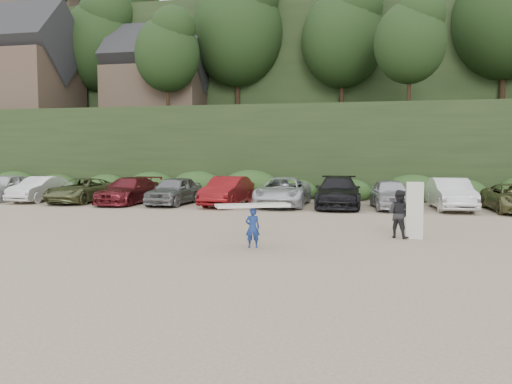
# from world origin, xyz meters

# --- Properties ---
(ground) EXTENTS (120.00, 120.00, 0.00)m
(ground) POSITION_xyz_m (0.00, 0.00, 0.00)
(ground) COLOR tan
(ground) RESTS_ON ground
(hillside_backdrop) EXTENTS (90.00, 41.50, 28.00)m
(hillside_backdrop) POSITION_xyz_m (-0.26, 35.93, 11.22)
(hillside_backdrop) COLOR black
(hillside_backdrop) RESTS_ON ground
(parked_cars) EXTENTS (39.51, 5.87, 1.62)m
(parked_cars) POSITION_xyz_m (1.87, 9.93, 0.76)
(parked_cars) COLOR silver
(parked_cars) RESTS_ON ground
(child_surfer) EXTENTS (2.25, 1.50, 1.32)m
(child_surfer) POSITION_xyz_m (1.69, -1.91, 0.90)
(child_surfer) COLOR navy
(child_surfer) RESTS_ON ground
(adult_surfer) EXTENTS (1.26, 0.92, 1.91)m
(adult_surfer) POSITION_xyz_m (6.18, 0.77, 0.82)
(adult_surfer) COLOR black
(adult_surfer) RESTS_ON ground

